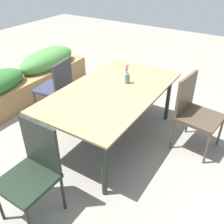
{
  "coord_description": "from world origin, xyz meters",
  "views": [
    {
      "loc": [
        -2.24,
        -1.53,
        2.12
      ],
      "look_at": [
        0.06,
        -0.09,
        0.42
      ],
      "focal_mm": 40.59,
      "sensor_mm": 36.0,
      "label": 1
    }
  ],
  "objects_px": {
    "flower_vase": "(127,75)",
    "chair_near_right": "(194,110)",
    "dining_table": "(112,94)",
    "chair_end_left": "(33,168)",
    "chair_far_side": "(57,86)",
    "planter_box": "(24,81)"
  },
  "relations": [
    {
      "from": "chair_end_left",
      "to": "chair_near_right",
      "type": "bearing_deg",
      "value": -116.86
    },
    {
      "from": "planter_box",
      "to": "chair_near_right",
      "type": "bearing_deg",
      "value": -83.9
    },
    {
      "from": "chair_end_left",
      "to": "flower_vase",
      "type": "height_order",
      "value": "flower_vase"
    },
    {
      "from": "chair_far_side",
      "to": "chair_end_left",
      "type": "height_order",
      "value": "chair_end_left"
    },
    {
      "from": "chair_end_left",
      "to": "chair_far_side",
      "type": "bearing_deg",
      "value": -54.04
    },
    {
      "from": "chair_far_side",
      "to": "planter_box",
      "type": "height_order",
      "value": "chair_far_side"
    },
    {
      "from": "chair_far_side",
      "to": "chair_end_left",
      "type": "relative_size",
      "value": 0.97
    },
    {
      "from": "dining_table",
      "to": "flower_vase",
      "type": "relative_size",
      "value": 7.08
    },
    {
      "from": "chair_far_side",
      "to": "chair_near_right",
      "type": "distance_m",
      "value": 1.87
    },
    {
      "from": "dining_table",
      "to": "chair_end_left",
      "type": "distance_m",
      "value": 1.31
    },
    {
      "from": "chair_near_right",
      "to": "chair_end_left",
      "type": "distance_m",
      "value": 1.95
    },
    {
      "from": "dining_table",
      "to": "planter_box",
      "type": "bearing_deg",
      "value": 85.52
    },
    {
      "from": "dining_table",
      "to": "chair_near_right",
      "type": "distance_m",
      "value": 1.01
    },
    {
      "from": "planter_box",
      "to": "chair_far_side",
      "type": "bearing_deg",
      "value": -99.28
    },
    {
      "from": "chair_far_side",
      "to": "dining_table",
      "type": "bearing_deg",
      "value": -97.68
    },
    {
      "from": "chair_far_side",
      "to": "chair_end_left",
      "type": "bearing_deg",
      "value": -152.61
    },
    {
      "from": "chair_far_side",
      "to": "planter_box",
      "type": "distance_m",
      "value": 0.92
    },
    {
      "from": "chair_near_right",
      "to": "chair_end_left",
      "type": "bearing_deg",
      "value": -20.27
    },
    {
      "from": "chair_near_right",
      "to": "flower_vase",
      "type": "height_order",
      "value": "flower_vase"
    },
    {
      "from": "flower_vase",
      "to": "chair_near_right",
      "type": "bearing_deg",
      "value": -78.3
    },
    {
      "from": "flower_vase",
      "to": "planter_box",
      "type": "bearing_deg",
      "value": 93.51
    },
    {
      "from": "chair_near_right",
      "to": "chair_far_side",
      "type": "bearing_deg",
      "value": -69.34
    }
  ]
}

